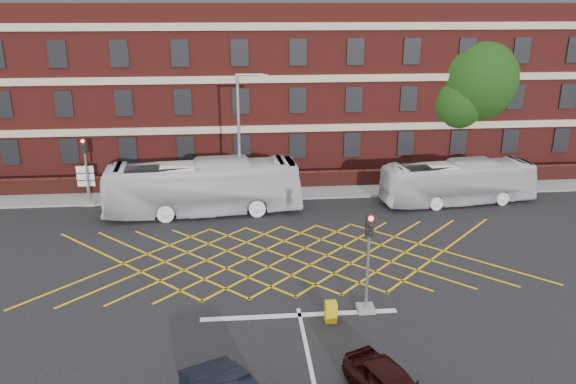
{
  "coord_description": "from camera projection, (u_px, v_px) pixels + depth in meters",
  "views": [
    {
      "loc": [
        -2.29,
        -23.3,
        12.01
      ],
      "look_at": [
        -0.01,
        1.5,
        3.59
      ],
      "focal_mm": 35.0,
      "sensor_mm": 36.0,
      "label": 1
    }
  ],
  "objects": [
    {
      "name": "utility_cabinet",
      "position": [
        331.0,
        312.0,
        22.16
      ],
      "size": [
        0.46,
        0.42,
        0.85
      ],
      "primitive_type": "cube",
      "color": "gold",
      "rests_on": "ground"
    },
    {
      "name": "bus_left",
      "position": [
        203.0,
        187.0,
        33.3
      ],
      "size": [
        11.76,
        3.54,
        3.23
      ],
      "primitive_type": "imported",
      "rotation": [
        0.0,
        0.0,
        1.64
      ],
      "color": "silver",
      "rests_on": "ground"
    },
    {
      "name": "boundary_wall",
      "position": [
        273.0,
        181.0,
        38.11
      ],
      "size": [
        56.0,
        0.5,
        1.1
      ],
      "primitive_type": "cube",
      "color": "#471813",
      "rests_on": "ground"
    },
    {
      "name": "deciduous_tree",
      "position": [
        470.0,
        85.0,
        42.41
      ],
      "size": [
        7.4,
        7.05,
        10.16
      ],
      "color": "black",
      "rests_on": "ground"
    },
    {
      "name": "traffic_light_near",
      "position": [
        367.0,
        272.0,
        22.49
      ],
      "size": [
        0.7,
        0.7,
        4.27
      ],
      "color": "slate",
      "rests_on": "ground"
    },
    {
      "name": "ground",
      "position": [
        291.0,
        276.0,
        26.02
      ],
      "size": [
        120.0,
        120.0,
        0.0
      ],
      "primitive_type": "plane",
      "color": "black",
      "rests_on": "ground"
    },
    {
      "name": "stop_line",
      "position": [
        300.0,
        315.0,
        22.71
      ],
      "size": [
        8.0,
        0.3,
        0.02
      ],
      "primitive_type": "cube",
      "color": "silver",
      "rests_on": "ground"
    },
    {
      "name": "box_junction_hatching",
      "position": [
        287.0,
        257.0,
        27.9
      ],
      "size": [
        8.22,
        8.22,
        0.02
      ],
      "primitive_type": "cube",
      "rotation": [
        0.0,
        0.0,
        0.79
      ],
      "color": "#CC990C",
      "rests_on": "ground"
    },
    {
      "name": "street_lamp",
      "position": [
        241.0,
        165.0,
        33.75
      ],
      "size": [
        2.25,
        1.0,
        8.17
      ],
      "color": "slate",
      "rests_on": "ground"
    },
    {
      "name": "direction_signs",
      "position": [
        86.0,
        177.0,
        36.03
      ],
      "size": [
        1.1,
        0.16,
        2.2
      ],
      "color": "gray",
      "rests_on": "ground"
    },
    {
      "name": "bus_right",
      "position": [
        458.0,
        182.0,
        35.08
      ],
      "size": [
        9.92,
        3.35,
        2.71
      ],
      "primitive_type": "imported",
      "rotation": [
        0.0,
        0.0,
        1.68
      ],
      "color": "silver",
      "rests_on": "ground"
    },
    {
      "name": "far_pavement",
      "position": [
        274.0,
        192.0,
        37.32
      ],
      "size": [
        60.0,
        3.0,
        0.12
      ],
      "primitive_type": "cube",
      "color": "slate",
      "rests_on": "ground"
    },
    {
      "name": "traffic_light_far",
      "position": [
        88.0,
        178.0,
        34.57
      ],
      "size": [
        0.7,
        0.7,
        4.27
      ],
      "color": "slate",
      "rests_on": "ground"
    },
    {
      "name": "victorian_building",
      "position": [
        268.0,
        58.0,
        44.29
      ],
      "size": [
        51.0,
        12.17,
        20.4
      ],
      "color": "#591A17",
      "rests_on": "ground"
    }
  ]
}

